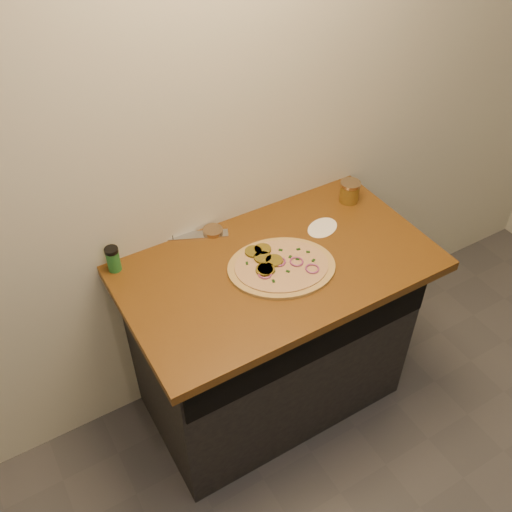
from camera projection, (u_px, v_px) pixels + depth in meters
cabinet at (271, 337)px, 2.50m from camera, size 1.10×0.60×0.86m
countertop at (277, 267)px, 2.18m from camera, size 1.20×0.70×0.04m
pizza at (280, 266)px, 2.14m from camera, size 0.51×0.51×0.03m
chefs_knife at (176, 236)px, 2.28m from camera, size 0.33×0.18×0.02m
mason_jar_lid at (213, 231)px, 2.30m from camera, size 0.08×0.08×0.02m
salsa_jar at (350, 191)px, 2.43m from camera, size 0.09×0.09×0.09m
spice_shaker at (113, 259)px, 2.11m from camera, size 0.05×0.05×0.10m
flour_spill at (322, 228)px, 2.32m from camera, size 0.19×0.19×0.00m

